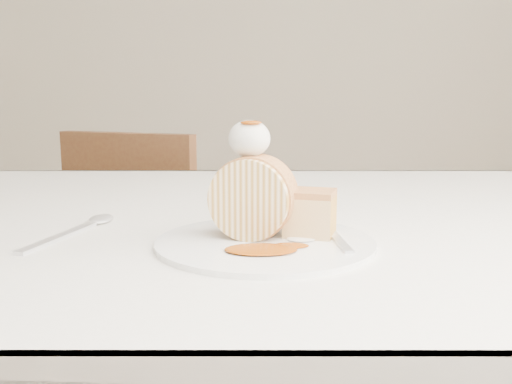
{
  "coord_description": "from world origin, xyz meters",
  "views": [
    {
      "loc": [
        0.03,
        -0.59,
        0.91
      ],
      "look_at": [
        0.03,
        0.03,
        0.81
      ],
      "focal_mm": 40.0,
      "sensor_mm": 36.0,
      "label": 1
    }
  ],
  "objects": [
    {
      "name": "cake_chunk",
      "position": [
        0.09,
        0.04,
        0.78
      ],
      "size": [
        0.07,
        0.06,
        0.04
      ],
      "primitive_type": "cube",
      "rotation": [
        0.0,
        0.0,
        -0.27
      ],
      "color": "tan",
      "rests_on": "plate"
    },
    {
      "name": "caramel_drizzle",
      "position": [
        0.02,
        0.03,
        0.89
      ],
      "size": [
        0.02,
        0.02,
        0.01
      ],
      "primitive_type": "ellipsoid",
      "color": "#8A3805",
      "rests_on": "whipped_cream"
    },
    {
      "name": "roulade_slice",
      "position": [
        0.02,
        0.03,
        0.8
      ],
      "size": [
        0.1,
        0.07,
        0.09
      ],
      "primitive_type": "cylinder",
      "rotation": [
        1.57,
        0.0,
        -0.27
      ],
      "color": "beige",
      "rests_on": "plate"
    },
    {
      "name": "fork",
      "position": [
        0.12,
        0.02,
        0.76
      ],
      "size": [
        0.03,
        0.14,
        0.0
      ],
      "primitive_type": "cube",
      "rotation": [
        0.0,
        0.0,
        0.09
      ],
      "color": "silver",
      "rests_on": "plate"
    },
    {
      "name": "spoon",
      "position": [
        -0.2,
        0.05,
        0.75
      ],
      "size": [
        0.07,
        0.18,
        0.0
      ],
      "primitive_type": "cube",
      "rotation": [
        0.0,
        0.0,
        -0.27
      ],
      "color": "silver",
      "rests_on": "table"
    },
    {
      "name": "table",
      "position": [
        0.0,
        0.2,
        0.66
      ],
      "size": [
        1.4,
        0.9,
        0.75
      ],
      "color": "silver",
      "rests_on": "ground"
    },
    {
      "name": "plate",
      "position": [
        0.04,
        0.02,
        0.75
      ],
      "size": [
        0.3,
        0.3,
        0.01
      ],
      "primitive_type": "cylinder",
      "rotation": [
        0.0,
        0.0,
        -0.27
      ],
      "color": "white",
      "rests_on": "table"
    },
    {
      "name": "chair_far",
      "position": [
        -0.27,
        0.95,
        0.47
      ],
      "size": [
        0.5,
        0.5,
        0.82
      ],
      "rotation": [
        0.0,
        0.0,
        2.76
      ],
      "color": "brown",
      "rests_on": "ground"
    },
    {
      "name": "whipped_cream",
      "position": [
        0.02,
        0.04,
        0.87
      ],
      "size": [
        0.05,
        0.05,
        0.04
      ],
      "primitive_type": "ellipsoid",
      "color": "silver",
      "rests_on": "roulade_slice"
    },
    {
      "name": "caramel_pool",
      "position": [
        0.03,
        -0.02,
        0.76
      ],
      "size": [
        0.09,
        0.07,
        0.0
      ],
      "primitive_type": null,
      "rotation": [
        0.0,
        0.0,
        -0.27
      ],
      "color": "#8A3805",
      "rests_on": "plate"
    }
  ]
}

